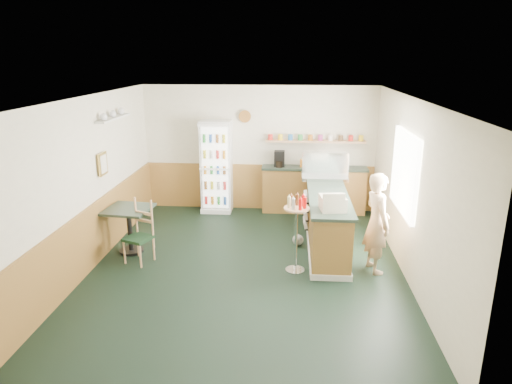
# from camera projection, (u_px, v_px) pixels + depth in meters

# --- Properties ---
(ground) EXTENTS (6.00, 6.00, 0.00)m
(ground) POSITION_uv_depth(u_px,v_px,m) (246.00, 266.00, 7.42)
(ground) COLOR black
(ground) RESTS_ON ground
(room_envelope) EXTENTS (5.04, 6.02, 2.72)m
(room_envelope) POSITION_uv_depth(u_px,v_px,m) (236.00, 165.00, 7.70)
(room_envelope) COLOR beige
(room_envelope) RESTS_ON ground
(service_counter) EXTENTS (0.68, 3.01, 1.01)m
(service_counter) POSITION_uv_depth(u_px,v_px,m) (326.00, 219.00, 8.22)
(service_counter) COLOR #A47435
(service_counter) RESTS_ON ground
(back_counter) EXTENTS (2.24, 0.42, 1.69)m
(back_counter) POSITION_uv_depth(u_px,v_px,m) (313.00, 188.00, 9.85)
(back_counter) COLOR #A47435
(back_counter) RESTS_ON ground
(drinks_fridge) EXTENTS (0.65, 0.54, 1.98)m
(drinks_fridge) POSITION_uv_depth(u_px,v_px,m) (216.00, 167.00, 9.82)
(drinks_fridge) COLOR white
(drinks_fridge) RESTS_ON ground
(display_case) EXTENTS (0.88, 0.46, 0.50)m
(display_case) POSITION_uv_depth(u_px,v_px,m) (325.00, 167.00, 8.70)
(display_case) COLOR silver
(display_case) RESTS_ON service_counter
(cash_register) EXTENTS (0.42, 0.44, 0.22)m
(cash_register) POSITION_uv_depth(u_px,v_px,m) (333.00, 203.00, 7.01)
(cash_register) COLOR beige
(cash_register) RESTS_ON service_counter
(shopkeeper) EXTENTS (0.51, 0.62, 1.60)m
(shopkeeper) POSITION_uv_depth(u_px,v_px,m) (377.00, 223.00, 7.07)
(shopkeeper) COLOR tan
(shopkeeper) RESTS_ON ground
(condiment_stand) EXTENTS (0.40, 0.40, 1.24)m
(condiment_stand) POSITION_uv_depth(u_px,v_px,m) (296.00, 223.00, 7.04)
(condiment_stand) COLOR silver
(condiment_stand) RESTS_ON ground
(newspaper_rack) EXTENTS (0.09, 0.42, 0.67)m
(newspaper_rack) POSITION_uv_depth(u_px,v_px,m) (306.00, 210.00, 8.39)
(newspaper_rack) COLOR black
(newspaper_rack) RESTS_ON ground
(cafe_table) EXTENTS (0.80, 0.80, 0.80)m
(cafe_table) POSITION_uv_depth(u_px,v_px,m) (129.00, 221.00, 7.82)
(cafe_table) COLOR black
(cafe_table) RESTS_ON ground
(cafe_chair) EXTENTS (0.51, 0.51, 1.05)m
(cafe_chair) POSITION_uv_depth(u_px,v_px,m) (139.00, 229.00, 7.52)
(cafe_chair) COLOR black
(cafe_chair) RESTS_ON ground
(dog_doorstop) EXTENTS (0.20, 0.26, 0.24)m
(dog_doorstop) POSITION_uv_depth(u_px,v_px,m) (298.00, 240.00, 8.21)
(dog_doorstop) COLOR #969691
(dog_doorstop) RESTS_ON ground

